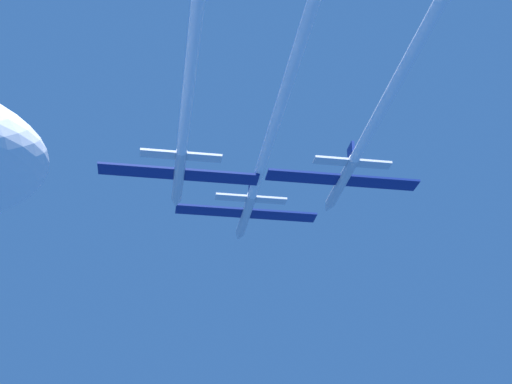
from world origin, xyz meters
TOP-DOWN VIEW (x-y plane):
  - jet_lead at (-0.38, -20.03)m, footprint 18.26×64.99m
  - jet_left_wing at (-9.57, -25.19)m, footprint 18.26×53.62m
  - jet_right_wing at (9.70, -28.43)m, footprint 18.26×60.49m

SIDE VIEW (x-z plane):
  - jet_left_wing at x=-9.57m, z-range -1.53..1.49m
  - jet_lead at x=-0.38m, z-range -0.90..2.13m
  - jet_right_wing at x=9.70m, z-range -0.82..2.20m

